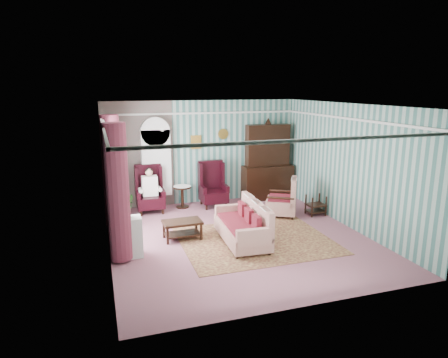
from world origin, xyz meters
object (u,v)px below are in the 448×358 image
object	(u,v)px
plant_stand	(128,237)
sofa	(242,220)
wingback_right	(213,184)
seated_woman	(150,191)
nest_table	(316,205)
coffee_table	(182,230)
floral_armchair	(281,200)
round_side_table	(182,197)
wingback_left	(150,189)
dresser_hutch	(268,160)
bookcase	(156,168)

from	to	relation	value
plant_stand	sofa	world-z (taller)	sofa
wingback_right	plant_stand	xyz separation A→B (m)	(-2.55, -2.75, -0.22)
wingback_right	seated_woman	distance (m)	1.75
wingback_right	nest_table	xyz separation A→B (m)	(2.32, -1.55, -0.35)
nest_table	coffee_table	bearing A→B (deg)	-170.68
floral_armchair	round_side_table	bearing A→B (deg)	86.27
wingback_right	plant_stand	world-z (taller)	wingback_right
seated_woman	coffee_table	bearing A→B (deg)	-79.27
floral_armchair	seated_woman	bearing A→B (deg)	96.58
coffee_table	wingback_left	bearing A→B (deg)	100.73
seated_woman	nest_table	world-z (taller)	seated_woman
seated_woman	wingback_right	bearing A→B (deg)	0.00
plant_stand	coffee_table	xyz separation A→B (m)	(1.21, 0.60, -0.19)
dresser_hutch	wingback_right	world-z (taller)	dresser_hutch
floral_armchair	coffee_table	distance (m)	2.90
round_side_table	plant_stand	distance (m)	3.36
seated_woman	nest_table	bearing A→B (deg)	-20.85
bookcase	sofa	xyz separation A→B (m)	(1.33, -3.12, -0.61)
dresser_hutch	sofa	xyz separation A→B (m)	(-1.92, -3.00, -0.67)
wingback_left	plant_stand	bearing A→B (deg)	-106.22
bookcase	seated_woman	xyz separation A→B (m)	(-0.25, -0.39, -0.53)
bookcase	nest_table	size ratio (longest dim) A/B	4.15
wingback_right	coffee_table	xyz separation A→B (m)	(-1.34, -2.15, -0.42)
wingback_right	round_side_table	bearing A→B (deg)	169.99
nest_table	sofa	size ratio (longest dim) A/B	0.30
dresser_hutch	sofa	size ratio (longest dim) A/B	1.31
round_side_table	sofa	distance (m)	2.97
plant_stand	floral_armchair	bearing A→B (deg)	19.55
wingback_left	coffee_table	distance (m)	2.23
wingback_right	sofa	distance (m)	2.74
bookcase	wingback_left	xyz separation A→B (m)	(-0.25, -0.39, -0.50)
wingback_left	wingback_right	size ratio (longest dim) A/B	1.00
plant_stand	sofa	xyz separation A→B (m)	(2.38, 0.02, 0.11)
wingback_left	coffee_table	size ratio (longest dim) A/B	1.49
round_side_table	sofa	world-z (taller)	sofa
wingback_left	floral_armchair	bearing A→B (deg)	-22.81
wingback_left	plant_stand	size ratio (longest dim) A/B	1.56
seated_woman	floral_armchair	xyz separation A→B (m)	(3.18, -1.34, -0.16)
wingback_left	sofa	xyz separation A→B (m)	(1.58, -2.73, -0.12)
coffee_table	seated_woman	bearing A→B (deg)	100.73
bookcase	coffee_table	distance (m)	2.71
bookcase	floral_armchair	distance (m)	3.47
nest_table	floral_armchair	bearing A→B (deg)	166.55
wingback_left	seated_woman	distance (m)	0.04
bookcase	nest_table	distance (m)	4.37
wingback_right	plant_stand	bearing A→B (deg)	-132.84
seated_woman	plant_stand	world-z (taller)	seated_woman
seated_woman	plant_stand	distance (m)	2.87
round_side_table	wingback_right	bearing A→B (deg)	-10.01
wingback_right	nest_table	size ratio (longest dim) A/B	2.31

